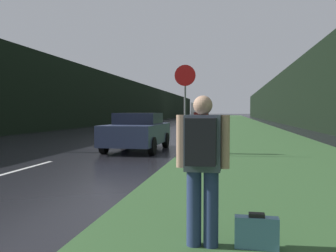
{
  "coord_description": "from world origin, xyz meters",
  "views": [
    {
      "loc": [
        5.25,
        -0.45,
        1.46
      ],
      "look_at": [
        2.45,
        15.33,
        0.83
      ],
      "focal_mm": 38.0,
      "sensor_mm": 36.0,
      "label": 1
    }
  ],
  "objects_px": {
    "stop_sign": "(185,100)",
    "suitcase": "(256,233)",
    "car_passing_near": "(137,131)",
    "car_passing_far": "(201,118)",
    "delivery_truck": "(198,110)",
    "hitchhiker_with_backpack": "(202,161)"
  },
  "relations": [
    {
      "from": "stop_sign",
      "to": "suitcase",
      "type": "xyz_separation_m",
      "value": [
        1.78,
        -7.88,
        -1.68
      ]
    },
    {
      "from": "suitcase",
      "to": "hitchhiker_with_backpack",
      "type": "bearing_deg",
      "value": -172.54
    },
    {
      "from": "car_passing_far",
      "to": "delivery_truck",
      "type": "bearing_deg",
      "value": -84.22
    },
    {
      "from": "stop_sign",
      "to": "car_passing_far",
      "type": "bearing_deg",
      "value": 93.71
    },
    {
      "from": "suitcase",
      "to": "delivery_truck",
      "type": "xyz_separation_m",
      "value": [
        -7.27,
        73.27,
        1.63
      ]
    },
    {
      "from": "hitchhiker_with_backpack",
      "to": "car_passing_far",
      "type": "height_order",
      "value": "hitchhiker_with_backpack"
    },
    {
      "from": "stop_sign",
      "to": "hitchhiker_with_backpack",
      "type": "relative_size",
      "value": 1.85
    },
    {
      "from": "hitchhiker_with_backpack",
      "to": "delivery_truck",
      "type": "distance_m",
      "value": 73.64
    },
    {
      "from": "stop_sign",
      "to": "car_passing_near",
      "type": "bearing_deg",
      "value": 144.85
    },
    {
      "from": "stop_sign",
      "to": "delivery_truck",
      "type": "xyz_separation_m",
      "value": [
        -5.49,
        65.38,
        -0.05
      ]
    },
    {
      "from": "car_passing_near",
      "to": "stop_sign",
      "type": "bearing_deg",
      "value": 144.85
    },
    {
      "from": "car_passing_near",
      "to": "car_passing_far",
      "type": "relative_size",
      "value": 0.97
    },
    {
      "from": "hitchhiker_with_backpack",
      "to": "delivery_truck",
      "type": "relative_size",
      "value": 0.2
    },
    {
      "from": "car_passing_far",
      "to": "hitchhiker_with_backpack",
      "type": "bearing_deg",
      "value": 94.72
    },
    {
      "from": "stop_sign",
      "to": "car_passing_far",
      "type": "height_order",
      "value": "stop_sign"
    },
    {
      "from": "suitcase",
      "to": "car_passing_far",
      "type": "xyz_separation_m",
      "value": [
        -3.78,
        38.82,
        0.55
      ]
    },
    {
      "from": "hitchhiker_with_backpack",
      "to": "delivery_truck",
      "type": "bearing_deg",
      "value": 96.01
    },
    {
      "from": "hitchhiker_with_backpack",
      "to": "car_passing_near",
      "type": "height_order",
      "value": "hitchhiker_with_backpack"
    },
    {
      "from": "stop_sign",
      "to": "car_passing_near",
      "type": "xyz_separation_m",
      "value": [
        -2.0,
        1.41,
        -1.13
      ]
    },
    {
      "from": "car_passing_near",
      "to": "hitchhiker_with_backpack",
      "type": "bearing_deg",
      "value": 108.93
    },
    {
      "from": "stop_sign",
      "to": "delivery_truck",
      "type": "bearing_deg",
      "value": 94.8
    },
    {
      "from": "car_passing_near",
      "to": "delivery_truck",
      "type": "height_order",
      "value": "delivery_truck"
    }
  ]
}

